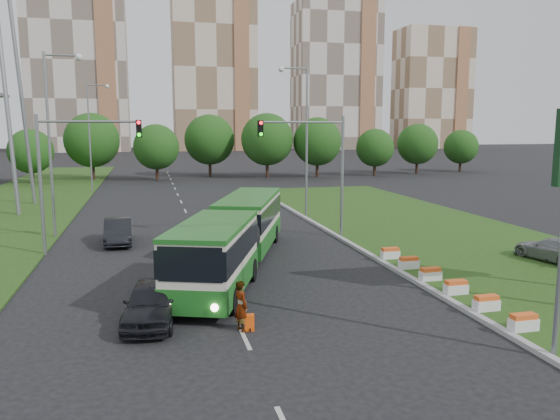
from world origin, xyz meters
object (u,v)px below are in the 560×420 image
object	(u,v)px
traffic_mast_median	(319,157)
car_median	(553,249)
car_left_near	(151,302)
traffic_mast_left	(70,162)
articulated_bus	(231,235)
shopping_trolley	(249,323)
car_left_far	(118,231)
pedestrian	(241,306)

from	to	relation	value
traffic_mast_median	car_median	bearing A→B (deg)	-43.14
traffic_mast_median	car_left_near	size ratio (longest dim) A/B	1.75
traffic_mast_left	articulated_bus	world-z (taller)	traffic_mast_left
shopping_trolley	articulated_bus	bearing A→B (deg)	93.34
articulated_bus	car_median	distance (m)	17.33
traffic_mast_left	car_left_near	bearing A→B (deg)	-71.51
car_left_far	car_left_near	bearing A→B (deg)	-84.73
articulated_bus	car_left_far	xyz separation A→B (m)	(-6.02, 7.64, -0.97)
traffic_mast_median	car_left_far	world-z (taller)	traffic_mast_median
shopping_trolley	car_left_far	bearing A→B (deg)	115.49
car_median	car_left_far	bearing A→B (deg)	-36.57
pedestrian	traffic_mast_left	bearing A→B (deg)	6.84
pedestrian	shopping_trolley	bearing A→B (deg)	-119.37
car_median	articulated_bus	bearing A→B (deg)	-22.02
articulated_bus	car_median	size ratio (longest dim) A/B	3.97
traffic_mast_median	shopping_trolley	size ratio (longest dim) A/B	13.48
car_median	traffic_mast_left	bearing A→B (deg)	-30.02
traffic_mast_median	traffic_mast_left	xyz separation A→B (m)	(-15.16, -1.00, 0.00)
traffic_mast_median	car_median	xyz separation A→B (m)	(10.21, -9.57, -4.57)
articulated_bus	pedestrian	world-z (taller)	articulated_bus
traffic_mast_median	shopping_trolley	bearing A→B (deg)	-115.99
car_left_near	car_left_far	distance (m)	15.06
traffic_mast_left	car_median	distance (m)	27.16
traffic_mast_median	pedestrian	world-z (taller)	traffic_mast_median
traffic_mast_median	car_median	distance (m)	14.72
traffic_mast_left	car_left_far	size ratio (longest dim) A/B	1.70
traffic_mast_median	car_left_near	world-z (taller)	traffic_mast_median
car_left_near	car_left_far	bearing A→B (deg)	104.70
traffic_mast_left	car_left_near	world-z (taller)	traffic_mast_left
articulated_bus	shopping_trolley	bearing A→B (deg)	-74.23
articulated_bus	car_left_near	distance (m)	8.43
traffic_mast_left	car_left_far	world-z (taller)	traffic_mast_left
shopping_trolley	pedestrian	bearing A→B (deg)	178.78
articulated_bus	car_left_far	bearing A→B (deg)	148.34
car_median	traffic_mast_median	bearing A→B (deg)	-54.50
traffic_mast_left	shopping_trolley	world-z (taller)	traffic_mast_left
traffic_mast_median	car_left_near	xyz separation A→B (m)	(-10.92, -13.66, -4.57)
traffic_mast_left	shopping_trolley	distance (m)	17.04
articulated_bus	pedestrian	bearing A→B (deg)	-76.09
traffic_mast_left	car_left_far	xyz separation A→B (m)	(2.33, 2.28, -4.57)
pedestrian	car_left_near	bearing A→B (deg)	42.03
articulated_bus	pedestrian	distance (m)	9.02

